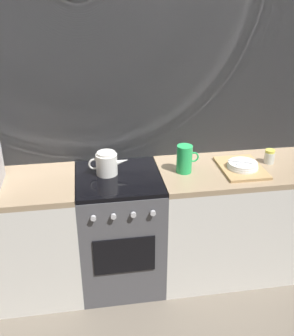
{
  "coord_description": "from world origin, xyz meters",
  "views": [
    {
      "loc": [
        -0.19,
        -2.48,
        2.18
      ],
      "look_at": [
        0.2,
        0.0,
        0.95
      ],
      "focal_mm": 42.91,
      "sensor_mm": 36.0,
      "label": 1
    }
  ],
  "objects": [
    {
      "name": "back_wall",
      "position": [
        0.0,
        0.32,
        1.2
      ],
      "size": [
        3.6,
        0.05,
        2.4
      ],
      "color": "gray",
      "rests_on": "ground_plane"
    },
    {
      "name": "kettle",
      "position": [
        -0.07,
        0.05,
        0.98
      ],
      "size": [
        0.28,
        0.15,
        0.17
      ],
      "color": "white",
      "rests_on": "stove_unit"
    },
    {
      "name": "counter_right",
      "position": [
        0.9,
        0.0,
        0.45
      ],
      "size": [
        1.2,
        0.6,
        0.9
      ],
      "color": "silver",
      "rests_on": "ground_plane"
    },
    {
      "name": "dish_pile",
      "position": [
        0.89,
        -0.03,
        0.92
      ],
      "size": [
        0.3,
        0.4,
        0.07
      ],
      "color": "tan",
      "rests_on": "counter_right"
    },
    {
      "name": "spice_jar",
      "position": [
        1.13,
        0.05,
        0.95
      ],
      "size": [
        0.08,
        0.08,
        0.1
      ],
      "color": "silver",
      "rests_on": "counter_right"
    },
    {
      "name": "stove_unit",
      "position": [
        -0.0,
        -0.0,
        0.45
      ],
      "size": [
        0.6,
        0.63,
        0.9
      ],
      "color": "#4C4C51",
      "rests_on": "ground_plane"
    },
    {
      "name": "ground_plane",
      "position": [
        0.0,
        0.0,
        0.0
      ],
      "size": [
        8.0,
        8.0,
        0.0
      ],
      "primitive_type": "plane",
      "color": "#6B6054"
    },
    {
      "name": "pitcher",
      "position": [
        0.47,
        0.0,
        1.0
      ],
      "size": [
        0.16,
        0.11,
        0.2
      ],
      "color": "green",
      "rests_on": "counter_right"
    }
  ]
}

